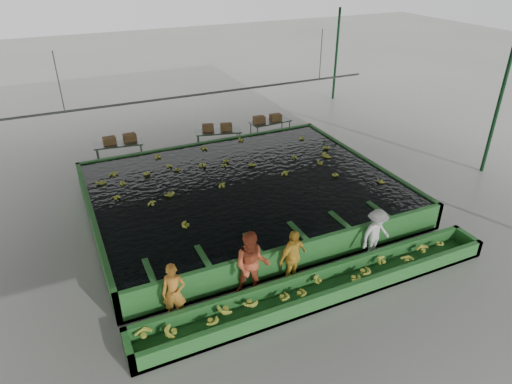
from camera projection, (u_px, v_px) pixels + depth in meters
name	position (u px, v px, depth m)	size (l,w,h in m)	color
ground	(263.00, 226.00, 14.61)	(80.00, 80.00, 0.00)	gray
shed_roof	(264.00, 69.00, 12.22)	(20.00, 22.00, 0.04)	gray
shed_posts	(263.00, 155.00, 13.41)	(20.00, 22.00, 5.00)	black
flotation_tank	(244.00, 193.00, 15.59)	(10.00, 8.00, 0.90)	#266227
tank_water	(244.00, 183.00, 15.40)	(9.70, 7.70, 0.00)	black
sorting_trough	(324.00, 287.00, 11.62)	(10.00, 1.00, 0.50)	#266227
cableway_rail	(206.00, 94.00, 17.16)	(0.08, 0.08, 14.00)	#59605B
rail_hanger_left	(59.00, 82.00, 14.83)	(0.04, 0.04, 2.00)	#59605B
rail_hanger_right	(321.00, 55.00, 18.53)	(0.04, 0.04, 2.00)	#59605B
worker_a	(174.00, 293.00, 10.65)	(0.57, 0.37, 1.55)	#BB7526
worker_b	(252.00, 265.00, 11.32)	(0.91, 0.71, 1.86)	#BE4F2D
worker_c	(293.00, 257.00, 11.81)	(0.94, 0.39, 1.61)	yellow
worker_d	(376.00, 234.00, 12.82)	(1.00, 0.58, 1.55)	silver
packing_table_left	(120.00, 153.00, 18.66)	(1.91, 0.76, 0.87)	#59605B
packing_table_mid	(219.00, 140.00, 19.85)	(1.96, 0.78, 0.89)	#59605B
packing_table_right	(270.00, 130.00, 21.02)	(1.87, 0.75, 0.85)	#59605B
box_stack_left	(120.00, 142.00, 18.52)	(1.31, 0.36, 0.28)	brown
box_stack_mid	(217.00, 130.00, 19.66)	(1.28, 0.35, 0.28)	brown
box_stack_right	(267.00, 121.00, 20.76)	(1.32, 0.37, 0.28)	brown
floating_bananas	(234.00, 174.00, 16.03)	(8.36, 5.70, 0.11)	#98A32F
trough_bananas	(324.00, 283.00, 11.55)	(8.77, 0.58, 0.12)	#98A32F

